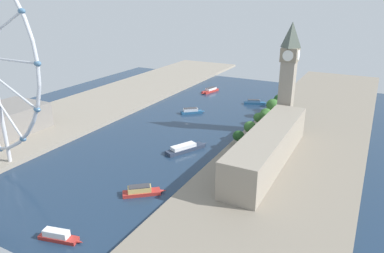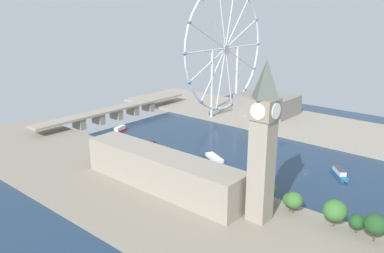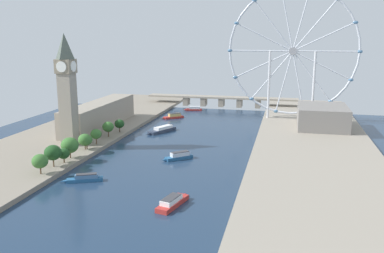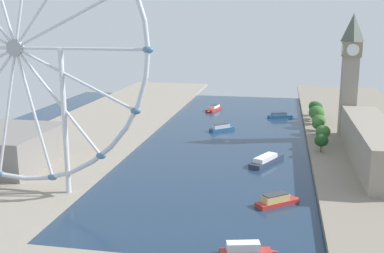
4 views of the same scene
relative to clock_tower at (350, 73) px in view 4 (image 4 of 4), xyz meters
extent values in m
plane|color=#1E334C|center=(81.95, 11.72, -46.30)|extent=(370.30, 370.30, 0.00)
cube|color=gray|center=(-18.21, 11.72, -44.80)|extent=(90.00, 520.00, 3.00)
cube|color=gray|center=(182.10, 11.72, -44.80)|extent=(90.00, 520.00, 3.00)
cube|color=gray|center=(0.00, 0.00, -16.10)|extent=(10.46, 10.46, 54.40)
cube|color=gray|center=(0.00, 0.00, 16.21)|extent=(12.14, 12.14, 10.23)
pyramid|color=#4C564C|center=(0.00, 0.00, 30.70)|extent=(10.99, 10.99, 18.73)
cylinder|color=white|center=(0.00, 6.28, 16.21)|extent=(7.95, 0.50, 7.95)
cylinder|color=white|center=(0.00, -6.28, 16.21)|extent=(7.95, 0.50, 7.95)
cylinder|color=white|center=(6.28, 0.00, 16.21)|extent=(0.50, 7.95, 7.95)
cylinder|color=white|center=(-6.28, 0.00, 16.21)|extent=(0.50, 7.95, 7.95)
cube|color=gray|center=(-6.33, 65.30, -32.20)|extent=(22.00, 114.61, 22.19)
cylinder|color=#513823|center=(17.56, -67.16, -41.24)|extent=(0.80, 0.80, 4.12)
ellipsoid|color=#386B2D|center=(17.56, -67.16, -35.33)|extent=(9.65, 9.65, 8.68)
cylinder|color=#513823|center=(17.38, -52.51, -40.89)|extent=(0.80, 0.80, 4.83)
ellipsoid|color=#1E471E|center=(17.38, -52.51, -34.12)|extent=(10.87, 10.87, 9.79)
cylinder|color=#513823|center=(19.48, -43.46, -41.79)|extent=(0.80, 0.80, 3.02)
ellipsoid|color=#1E471E|center=(19.48, -43.46, -37.16)|extent=(7.81, 7.81, 7.03)
cylinder|color=#513823|center=(18.11, -32.80, -41.22)|extent=(0.80, 0.80, 4.17)
ellipsoid|color=#386B2D|center=(18.11, -32.80, -34.36)|extent=(11.94, 11.94, 10.75)
cylinder|color=#513823|center=(17.75, -10.66, -41.59)|extent=(0.80, 0.80, 3.42)
ellipsoid|color=#386B2D|center=(17.75, -10.66, -35.98)|extent=(9.75, 9.75, 8.78)
cylinder|color=#513823|center=(18.07, -8.61, -41.66)|extent=(0.80, 0.80, 3.29)
ellipsoid|color=#386B2D|center=(18.07, -8.61, -36.58)|extent=(8.58, 8.58, 7.72)
cylinder|color=#513823|center=(19.28, 4.54, -40.92)|extent=(0.80, 0.80, 4.75)
ellipsoid|color=#386B2D|center=(19.28, 4.54, -35.14)|extent=(8.51, 8.51, 7.66)
cylinder|color=#513823|center=(17.99, 29.43, -40.99)|extent=(0.80, 0.80, 4.63)
ellipsoid|color=#386B2D|center=(17.99, 29.43, -34.90)|extent=(9.45, 9.45, 8.51)
cylinder|color=#513823|center=(20.17, 47.81, -41.38)|extent=(0.80, 0.80, 3.84)
ellipsoid|color=#1E471E|center=(20.17, 47.81, -36.11)|extent=(8.38, 8.38, 7.54)
torus|color=silver|center=(163.09, 141.60, 23.54)|extent=(124.98, 2.19, 124.98)
cylinder|color=#99999E|center=(163.09, 141.60, 23.54)|extent=(7.37, 3.00, 7.37)
cylinder|color=silver|center=(135.43, 141.60, 36.86)|extent=(55.89, 1.31, 27.82)
cylinder|color=silver|center=(132.39, 141.60, 23.54)|extent=(61.40, 1.31, 1.31)
cylinder|color=silver|center=(135.43, 141.60, 10.22)|extent=(55.89, 1.31, 27.82)
cylinder|color=silver|center=(143.95, 141.60, -0.46)|extent=(39.31, 1.31, 48.82)
cylinder|color=silver|center=(156.26, 141.60, -6.39)|extent=(14.94, 1.31, 60.15)
cylinder|color=silver|center=(169.92, 141.60, -6.39)|extent=(14.94, 1.31, 60.15)
ellipsoid|color=teal|center=(101.69, 141.60, 23.54)|extent=(4.80, 3.20, 3.20)
ellipsoid|color=teal|center=(107.77, 141.60, -3.10)|extent=(4.80, 3.20, 3.20)
ellipsoid|color=teal|center=(124.81, 141.60, -24.46)|extent=(4.80, 3.20, 3.20)
ellipsoid|color=teal|center=(149.43, 141.60, -36.32)|extent=(4.80, 3.20, 3.20)
ellipsoid|color=teal|center=(176.75, 141.60, -36.32)|extent=(4.80, 3.20, 3.20)
cylinder|color=silver|center=(141.60, 141.60, -9.88)|extent=(2.40, 2.40, 66.84)
cube|color=gray|center=(191.81, 107.51, -33.53)|extent=(43.11, 56.33, 19.54)
cube|color=#235684|center=(88.29, -9.42, -45.18)|extent=(18.30, 17.07, 2.24)
cone|color=#235684|center=(79.71, -17.03, -45.18)|extent=(4.15, 4.04, 2.24)
cube|color=silver|center=(89.03, -8.77, -42.68)|extent=(13.14, 12.36, 2.75)
cube|color=#38383D|center=(89.03, -8.77, -41.11)|extent=(11.98, 11.30, 0.39)
cube|color=#2D384C|center=(52.17, 68.39, -45.01)|extent=(19.63, 30.00, 2.58)
cone|color=#2D384C|center=(44.51, 52.80, -45.01)|extent=(4.69, 5.97, 2.58)
cube|color=white|center=(52.83, 69.73, -42.48)|extent=(13.56, 19.24, 2.49)
cube|color=#B22D28|center=(106.00, -88.67, -45.10)|extent=(12.05, 24.41, 2.41)
cone|color=#B22D28|center=(109.21, -75.41, -45.10)|extent=(3.34, 4.68, 2.41)
cube|color=white|center=(105.72, -89.82, -42.68)|extent=(8.74, 14.81, 2.42)
cube|color=#38383D|center=(105.72, -89.82, -41.29)|extent=(8.15, 13.39, 0.34)
cube|color=#235684|center=(45.76, -66.09, -45.23)|extent=(20.99, 12.78, 2.15)
cone|color=#235684|center=(34.67, -71.03, -45.23)|extent=(4.31, 3.49, 2.15)
cube|color=teal|center=(46.72, -65.67, -43.04)|extent=(13.72, 8.99, 2.22)
cube|color=#38383D|center=(46.72, -65.67, -41.71)|extent=(12.43, 8.28, 0.43)
cube|color=#B22D28|center=(55.58, 181.29, -45.40)|extent=(19.06, 9.02, 1.80)
cone|color=#B22D28|center=(45.16, 178.84, -45.40)|extent=(3.64, 2.51, 1.80)
cube|color=white|center=(56.47, 181.50, -42.97)|extent=(12.53, 6.76, 3.06)
cube|color=#B22D28|center=(45.18, 131.57, -45.31)|extent=(19.94, 17.78, 1.98)
cone|color=#B22D28|center=(35.83, 123.99, -45.31)|extent=(4.14, 3.89, 1.98)
cube|color=#DBB766|center=(45.98, 132.22, -42.83)|extent=(13.16, 12.03, 2.98)
cube|color=#38383D|center=(45.98, 132.22, -41.08)|extent=(12.01, 11.04, 0.51)
camera|label=1|loc=(-60.30, 271.59, 57.91)|focal=33.38mm
camera|label=2|loc=(-163.08, -93.56, 63.40)|focal=37.02mm
camera|label=3|loc=(160.37, -278.48, 38.29)|focal=38.83mm
camera|label=4|loc=(45.30, 338.26, 36.36)|focal=44.55mm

